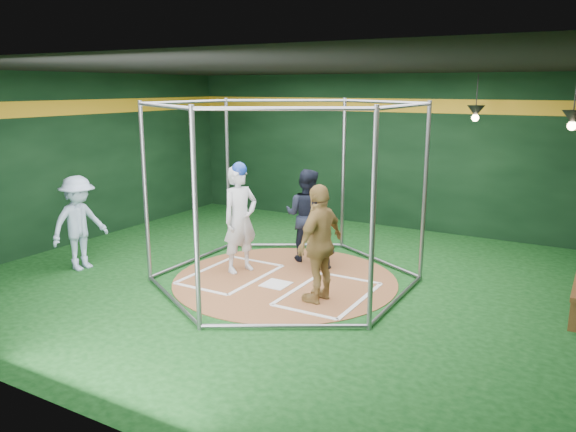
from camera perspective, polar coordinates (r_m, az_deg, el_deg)
The scene contains 13 objects.
room_shell at distance 9.19m, azimuth -0.29°, elevation 3.86°, with size 10.10×9.10×3.53m.
clay_disc at distance 9.62m, azimuth -0.30°, elevation -6.48°, with size 3.80×3.80×0.01m, color #945A35.
home_plate at distance 9.37m, azimuth -1.23°, elevation -6.94°, with size 0.43×0.43×0.01m, color white.
batter_box_left at distance 9.91m, azimuth -5.81°, elevation -5.89°, with size 1.17×1.77×0.01m.
batter_box_right at distance 8.99m, azimuth 4.18°, elevation -7.87°, with size 1.17×1.77×0.01m.
batting_cage at distance 9.22m, azimuth -0.31°, elevation 2.30°, with size 4.05×4.67×3.00m.
pendant_lamp_near at distance 11.68m, azimuth 18.53°, elevation 10.04°, with size 0.34×0.34×0.90m.
pendant_lamp_far at distance 9.85m, azimuth 26.96°, elevation 8.87°, with size 0.34×0.34×0.90m.
batter_figure at distance 9.82m, azimuth -4.88°, elevation -0.20°, with size 0.66×0.80×1.95m.
visitor_leopard at distance 8.45m, azimuth 3.27°, elevation -2.80°, with size 1.06×0.44×1.81m, color tan.
catcher_figure at distance 10.02m, azimuth 3.37°, elevation -2.59°, with size 0.57×0.61×1.02m.
umpire at distance 10.44m, azimuth 1.88°, elevation 0.08°, with size 0.84×0.66×1.73m, color black.
bystander_blue at distance 10.64m, azimuth -20.46°, elevation -0.68°, with size 1.09×0.63×1.69m, color #AAC2E2.
Camera 1 is at (4.57, -7.83, 3.22)m, focal length 35.00 mm.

